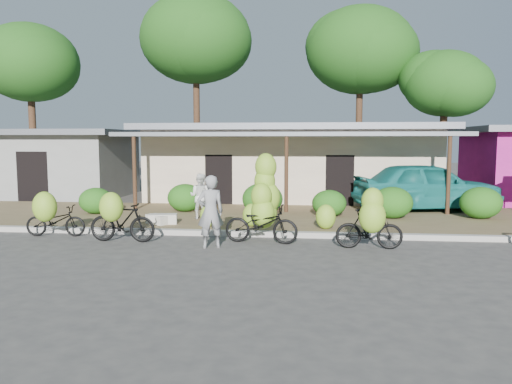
# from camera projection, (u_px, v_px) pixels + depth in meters

# --- Properties ---
(ground) EXTENTS (100.00, 100.00, 0.00)m
(ground) POSITION_uv_depth(u_px,v_px,m) (274.00, 253.00, 11.90)
(ground) COLOR #3F3D3B
(ground) RESTS_ON ground
(sidewalk) EXTENTS (60.00, 6.00, 0.12)m
(sidewalk) POSITION_uv_depth(u_px,v_px,m) (285.00, 218.00, 16.84)
(sidewalk) COLOR olive
(sidewalk) RESTS_ON ground
(curb) EXTENTS (60.00, 0.25, 0.15)m
(curb) POSITION_uv_depth(u_px,v_px,m) (279.00, 234.00, 13.87)
(curb) COLOR #A8A399
(curb) RESTS_ON ground
(shop_main) EXTENTS (13.00, 8.50, 3.35)m
(shop_main) POSITION_uv_depth(u_px,v_px,m) (291.00, 161.00, 22.53)
(shop_main) COLOR beige
(shop_main) RESTS_ON ground
(shop_grey) EXTENTS (7.00, 6.00, 3.15)m
(shop_grey) POSITION_uv_depth(u_px,v_px,m) (61.00, 163.00, 23.77)
(shop_grey) COLOR gray
(shop_grey) RESTS_ON ground
(tree_back_left) EXTENTS (5.09, 4.97, 8.62)m
(tree_back_left) POSITION_uv_depth(u_px,v_px,m) (27.00, 61.00, 25.63)
(tree_back_left) COLOR #472F1C
(tree_back_left) RESTS_ON ground
(tree_far_center) EXTENTS (6.15, 6.11, 10.68)m
(tree_far_center) POSITION_uv_depth(u_px,v_px,m) (193.00, 38.00, 27.58)
(tree_far_center) COLOR #472F1C
(tree_far_center) RESTS_ON ground
(tree_center_right) EXTENTS (5.94, 5.88, 9.88)m
(tree_center_right) POSITION_uv_depth(u_px,v_px,m) (357.00, 49.00, 27.18)
(tree_center_right) COLOR #472F1C
(tree_center_right) RESTS_ON ground
(tree_near_right) EXTENTS (4.28, 4.09, 7.18)m
(tree_near_right) POSITION_uv_depth(u_px,v_px,m) (441.00, 82.00, 24.99)
(tree_near_right) COLOR #472F1C
(tree_near_right) RESTS_ON ground
(hedge_0) EXTENTS (1.17, 1.05, 0.91)m
(hedge_0) POSITION_uv_depth(u_px,v_px,m) (96.00, 201.00, 17.39)
(hedge_0) COLOR #185513
(hedge_0) RESTS_ON sidewalk
(hedge_1) EXTENTS (1.28, 1.15, 1.00)m
(hedge_1) POSITION_uv_depth(u_px,v_px,m) (185.00, 198.00, 17.95)
(hedge_1) COLOR #185513
(hedge_1) RESTS_ON sidewalk
(hedge_2) EXTENTS (1.40, 1.26, 1.10)m
(hedge_2) POSITION_uv_depth(u_px,v_px,m) (262.00, 199.00, 17.16)
(hedge_2) COLOR #185513
(hedge_2) RESTS_ON sidewalk
(hedge_3) EXTENTS (1.15, 1.03, 0.90)m
(hedge_3) POSITION_uv_depth(u_px,v_px,m) (329.00, 203.00, 16.75)
(hedge_3) COLOR #185513
(hedge_3) RESTS_ON sidewalk
(hedge_4) EXTENTS (1.33, 1.20, 1.04)m
(hedge_4) POSITION_uv_depth(u_px,v_px,m) (392.00, 203.00, 16.36)
(hedge_4) COLOR #185513
(hedge_4) RESTS_ON sidewalk
(hedge_5) EXTENTS (1.34, 1.20, 1.04)m
(hedge_5) POSITION_uv_depth(u_px,v_px,m) (481.00, 203.00, 16.30)
(hedge_5) COLOR #185513
(hedge_5) RESTS_ON sidewalk
(bike_far_left) EXTENTS (1.71, 1.29, 1.33)m
(bike_far_left) POSITION_uv_depth(u_px,v_px,m) (53.00, 217.00, 13.75)
(bike_far_left) COLOR black
(bike_far_left) RESTS_ON ground
(bike_left) EXTENTS (1.80, 1.19, 1.39)m
(bike_left) POSITION_uv_depth(u_px,v_px,m) (120.00, 219.00, 13.02)
(bike_left) COLOR black
(bike_left) RESTS_ON ground
(bike_center) EXTENTS (2.00, 1.30, 2.34)m
(bike_center) POSITION_uv_depth(u_px,v_px,m) (263.00, 209.00, 13.20)
(bike_center) COLOR black
(bike_center) RESTS_ON ground
(bike_right) EXTENTS (1.65, 1.16, 1.58)m
(bike_right) POSITION_uv_depth(u_px,v_px,m) (370.00, 223.00, 12.07)
(bike_right) COLOR black
(bike_right) RESTS_ON ground
(loose_banana_a) EXTENTS (0.54, 0.46, 0.67)m
(loose_banana_a) POSITION_uv_depth(u_px,v_px,m) (209.00, 215.00, 14.85)
(loose_banana_a) COLOR #AFCB32
(loose_banana_a) RESTS_ON sidewalk
(loose_banana_b) EXTENTS (0.55, 0.47, 0.69)m
(loose_banana_b) POSITION_uv_depth(u_px,v_px,m) (252.00, 215.00, 14.84)
(loose_banana_b) COLOR #AFCB32
(loose_banana_b) RESTS_ON sidewalk
(loose_banana_c) EXTENTS (0.57, 0.49, 0.72)m
(loose_banana_c) POSITION_uv_depth(u_px,v_px,m) (326.00, 217.00, 14.39)
(loose_banana_c) COLOR #AFCB32
(loose_banana_c) RESTS_ON sidewalk
(sack_near) EXTENTS (0.91, 0.56, 0.30)m
(sack_near) POSITION_uv_depth(u_px,v_px,m) (163.00, 219.00, 15.31)
(sack_near) COLOR beige
(sack_near) RESTS_ON sidewalk
(sack_far) EXTENTS (0.83, 0.74, 0.28)m
(sack_far) POSITION_uv_depth(u_px,v_px,m) (158.00, 219.00, 15.30)
(sack_far) COLOR beige
(sack_far) RESTS_ON sidewalk
(vendor) EXTENTS (0.78, 0.64, 1.82)m
(vendor) POSITION_uv_depth(u_px,v_px,m) (210.00, 212.00, 12.39)
(vendor) COLOR gray
(vendor) RESTS_ON ground
(bystander) EXTENTS (0.81, 0.69, 1.49)m
(bystander) POSITION_uv_depth(u_px,v_px,m) (200.00, 196.00, 16.25)
(bystander) COLOR white
(bystander) RESTS_ON sidewalk
(teal_van) EXTENTS (5.56, 3.16, 1.78)m
(teal_van) POSITION_uv_depth(u_px,v_px,m) (427.00, 186.00, 18.17)
(teal_van) COLOR #1A7874
(teal_van) RESTS_ON sidewalk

